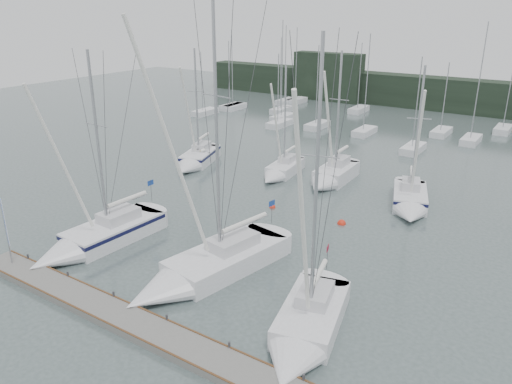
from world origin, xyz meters
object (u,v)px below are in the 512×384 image
sailboat_near_left (91,241)px  buoy_b (342,224)px  sailboat_mid_b (280,172)px  sailboat_mid_c (330,177)px  sailboat_near_right (303,335)px  dock_banner (5,225)px  sailboat_mid_a (195,160)px  sailboat_near_center (196,273)px  sailboat_mid_d (410,203)px  buoy_a (272,208)px

sailboat_near_left → buoy_b: bearing=49.6°
sailboat_mid_b → sailboat_mid_c: (4.96, 0.82, 0.13)m
sailboat_near_right → dock_banner: size_ratio=3.44×
sailboat_mid_a → sailboat_near_left: bearing=-89.5°
sailboat_mid_a → sailboat_mid_c: bearing=-7.4°
sailboat_mid_c → dock_banner: 27.48m
sailboat_near_center → sailboat_mid_d: (7.17, 18.24, 0.01)m
buoy_b → sailboat_near_center: bearing=-106.4°
sailboat_near_center → sailboat_mid_b: sailboat_near_center is taller
sailboat_near_center → sailboat_near_right: (8.14, -1.64, -0.04)m
sailboat_mid_d → sailboat_near_center: bearing=-129.5°
sailboat_near_center → buoy_b: (3.73, 12.66, -0.60)m
sailboat_mid_a → dock_banner: size_ratio=2.75×
sailboat_near_left → buoy_a: sailboat_near_left is taller
sailboat_near_left → sailboat_mid_d: size_ratio=1.16×
sailboat_mid_c → buoy_a: sailboat_mid_c is taller
buoy_a → sailboat_near_right: bearing=-53.4°
sailboat_near_left → sailboat_mid_a: bearing=111.6°
sailboat_near_center → sailboat_mid_c: (-0.94, 20.41, 0.03)m
sailboat_mid_b → sailboat_near_right: bearing=-63.3°
sailboat_near_center → sailboat_mid_a: size_ratio=1.49×
sailboat_mid_d → sailboat_mid_a: bearing=163.2°
buoy_a → dock_banner: 19.77m
sailboat_mid_b → buoy_a: 7.92m
sailboat_near_right → sailboat_near_left: bearing=163.1°
sailboat_mid_a → dock_banner: (4.38, -22.94, 2.47)m
sailboat_near_right → buoy_a: 17.65m
sailboat_near_right → sailboat_mid_a: bearing=126.7°
sailboat_near_left → sailboat_mid_b: size_ratio=1.27×
sailboat_near_left → sailboat_mid_c: (7.79, 21.00, 0.01)m
sailboat_near_right → sailboat_mid_c: 23.85m
sailboat_mid_b → sailboat_mid_d: 13.15m
buoy_a → buoy_b: buoy_b is taller
sailboat_mid_b → sailboat_mid_c: size_ratio=0.87×
sailboat_near_right → sailboat_near_center: bearing=155.3°
sailboat_near_center → sailboat_mid_b: 20.46m
sailboat_mid_c → buoy_b: bearing=-60.9°
sailboat_near_center → dock_banner: sailboat_near_center is taller
dock_banner → sailboat_mid_d: bearing=75.9°
buoy_b → buoy_a: bearing=-178.6°
sailboat_mid_b → sailboat_mid_d: (13.08, -1.34, 0.10)m
dock_banner → sailboat_mid_a: bearing=123.8°
sailboat_near_left → sailboat_near_right: sailboat_near_right is taller
sailboat_mid_b → sailboat_mid_a: bearing=-175.2°
sailboat_near_right → sailboat_mid_d: bearing=79.5°
buoy_b → dock_banner: bearing=-128.7°
buoy_b → sailboat_mid_d: bearing=58.3°
dock_banner → sailboat_mid_b: bearing=102.3°
sailboat_mid_c → sailboat_mid_d: (8.12, -2.17, -0.03)m
sailboat_mid_c → sailboat_mid_d: bearing=-16.9°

